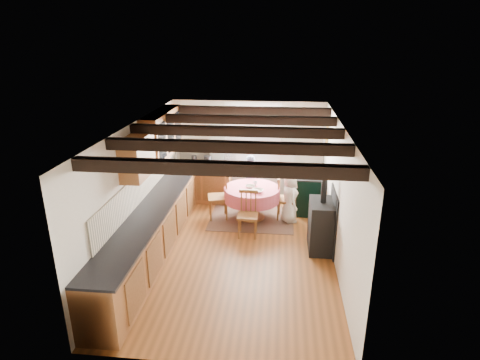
# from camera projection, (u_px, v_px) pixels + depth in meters

# --- Properties ---
(floor) EXTENTS (3.60, 5.50, 0.00)m
(floor) POSITION_uv_depth(u_px,v_px,m) (236.00, 252.00, 7.50)
(floor) COLOR brown
(floor) RESTS_ON ground
(ceiling) EXTENTS (3.60, 5.50, 0.00)m
(ceiling) POSITION_uv_depth(u_px,v_px,m) (235.00, 126.00, 6.69)
(ceiling) COLOR white
(ceiling) RESTS_ON ground
(wall_back) EXTENTS (3.60, 0.00, 2.40)m
(wall_back) POSITION_uv_depth(u_px,v_px,m) (248.00, 151.00, 9.67)
(wall_back) COLOR silver
(wall_back) RESTS_ON ground
(wall_front) EXTENTS (3.60, 0.00, 2.40)m
(wall_front) POSITION_uv_depth(u_px,v_px,m) (208.00, 282.00, 4.52)
(wall_front) COLOR silver
(wall_front) RESTS_ON ground
(wall_left) EXTENTS (0.00, 5.50, 2.40)m
(wall_left) POSITION_uv_depth(u_px,v_px,m) (137.00, 189.00, 7.27)
(wall_left) COLOR silver
(wall_left) RESTS_ON ground
(wall_right) EXTENTS (0.00, 5.50, 2.40)m
(wall_right) POSITION_uv_depth(u_px,v_px,m) (338.00, 197.00, 6.92)
(wall_right) COLOR silver
(wall_right) RESTS_ON ground
(beam_a) EXTENTS (3.60, 0.16, 0.16)m
(beam_a) POSITION_uv_depth(u_px,v_px,m) (216.00, 168.00, 4.84)
(beam_a) COLOR black
(beam_a) RESTS_ON ceiling
(beam_b) EXTENTS (3.60, 0.16, 0.16)m
(beam_b) POSITION_uv_depth(u_px,v_px,m) (227.00, 147.00, 5.78)
(beam_b) COLOR black
(beam_b) RESTS_ON ceiling
(beam_c) EXTENTS (3.60, 0.16, 0.16)m
(beam_c) POSITION_uv_depth(u_px,v_px,m) (235.00, 131.00, 6.72)
(beam_c) COLOR black
(beam_c) RESTS_ON ceiling
(beam_d) EXTENTS (3.60, 0.16, 0.16)m
(beam_d) POSITION_uv_depth(u_px,v_px,m) (241.00, 120.00, 7.65)
(beam_d) COLOR black
(beam_d) RESTS_ON ceiling
(beam_e) EXTENTS (3.60, 0.16, 0.16)m
(beam_e) POSITION_uv_depth(u_px,v_px,m) (246.00, 110.00, 8.59)
(beam_e) COLOR black
(beam_e) RESTS_ON ceiling
(splash_left) EXTENTS (0.02, 4.50, 0.55)m
(splash_left) POSITION_uv_depth(u_px,v_px,m) (144.00, 183.00, 7.55)
(splash_left) COLOR beige
(splash_left) RESTS_ON wall_left
(splash_back) EXTENTS (1.40, 0.02, 0.55)m
(splash_back) POSITION_uv_depth(u_px,v_px,m) (207.00, 150.00, 9.74)
(splash_back) COLOR beige
(splash_back) RESTS_ON wall_back
(base_cabinet_left) EXTENTS (0.60, 5.30, 0.88)m
(base_cabinet_left) POSITION_uv_depth(u_px,v_px,m) (156.00, 227.00, 7.50)
(base_cabinet_left) COLOR brown
(base_cabinet_left) RESTS_ON floor
(base_cabinet_back) EXTENTS (1.30, 0.60, 0.88)m
(base_cabinet_back) POSITION_uv_depth(u_px,v_px,m) (204.00, 183.00, 9.75)
(base_cabinet_back) COLOR brown
(base_cabinet_back) RESTS_ON floor
(worktop_left) EXTENTS (0.64, 5.30, 0.04)m
(worktop_left) POSITION_uv_depth(u_px,v_px,m) (155.00, 205.00, 7.34)
(worktop_left) COLOR black
(worktop_left) RESTS_ON base_cabinet_left
(worktop_back) EXTENTS (1.30, 0.64, 0.04)m
(worktop_back) POSITION_uv_depth(u_px,v_px,m) (203.00, 165.00, 9.57)
(worktop_back) COLOR black
(worktop_back) RESTS_ON base_cabinet_back
(wall_cabinet_glass) EXTENTS (0.34, 1.80, 0.90)m
(wall_cabinet_glass) POSITION_uv_depth(u_px,v_px,m) (162.00, 134.00, 8.12)
(wall_cabinet_glass) COLOR brown
(wall_cabinet_glass) RESTS_ON wall_left
(wall_cabinet_solid) EXTENTS (0.34, 0.90, 0.70)m
(wall_cabinet_solid) POSITION_uv_depth(u_px,v_px,m) (137.00, 157.00, 6.73)
(wall_cabinet_solid) COLOR brown
(wall_cabinet_solid) RESTS_ON wall_left
(window_frame) EXTENTS (1.34, 0.03, 1.54)m
(window_frame) POSITION_uv_depth(u_px,v_px,m) (253.00, 135.00, 9.51)
(window_frame) COLOR white
(window_frame) RESTS_ON wall_back
(window_pane) EXTENTS (1.20, 0.01, 1.40)m
(window_pane) POSITION_uv_depth(u_px,v_px,m) (253.00, 135.00, 9.51)
(window_pane) COLOR white
(window_pane) RESTS_ON wall_back
(curtain_left) EXTENTS (0.35, 0.10, 2.10)m
(curtain_left) POSITION_uv_depth(u_px,v_px,m) (217.00, 155.00, 9.68)
(curtain_left) COLOR #A9A9A9
(curtain_left) RESTS_ON wall_back
(curtain_right) EXTENTS (0.35, 0.10, 2.10)m
(curtain_right) POSITION_uv_depth(u_px,v_px,m) (288.00, 157.00, 9.51)
(curtain_right) COLOR #A9A9A9
(curtain_right) RESTS_ON wall_back
(curtain_rod) EXTENTS (2.00, 0.03, 0.03)m
(curtain_rod) POSITION_uv_depth(u_px,v_px,m) (253.00, 110.00, 9.22)
(curtain_rod) COLOR black
(curtain_rod) RESTS_ON wall_back
(wall_picture) EXTENTS (0.04, 0.50, 0.60)m
(wall_picture) POSITION_uv_depth(u_px,v_px,m) (326.00, 137.00, 8.90)
(wall_picture) COLOR gold
(wall_picture) RESTS_ON wall_right
(wall_plate) EXTENTS (0.30, 0.02, 0.30)m
(wall_plate) POSITION_uv_depth(u_px,v_px,m) (293.00, 132.00, 9.37)
(wall_plate) COLOR silver
(wall_plate) RESTS_ON wall_back
(rug) EXTENTS (1.83, 1.42, 0.01)m
(rug) POSITION_uv_depth(u_px,v_px,m) (252.00, 218.00, 8.88)
(rug) COLOR brown
(rug) RESTS_ON floor
(dining_table) EXTENTS (1.21, 1.21, 0.73)m
(dining_table) POSITION_uv_depth(u_px,v_px,m) (252.00, 203.00, 8.75)
(dining_table) COLOR #D14B7E
(dining_table) RESTS_ON floor
(chair_near) EXTENTS (0.40, 0.42, 0.94)m
(chair_near) POSITION_uv_depth(u_px,v_px,m) (248.00, 214.00, 7.96)
(chair_near) COLOR brown
(chair_near) RESTS_ON floor
(chair_left) EXTENTS (0.56, 0.54, 1.05)m
(chair_left) POSITION_uv_depth(u_px,v_px,m) (218.00, 196.00, 8.74)
(chair_left) COLOR brown
(chair_left) RESTS_ON floor
(chair_right) EXTENTS (0.47, 0.45, 0.97)m
(chair_right) POSITION_uv_depth(u_px,v_px,m) (286.00, 198.00, 8.72)
(chair_right) COLOR brown
(chair_right) RESTS_ON floor
(aga_range) EXTENTS (0.63, 0.98, 0.90)m
(aga_range) POSITION_uv_depth(u_px,v_px,m) (309.00, 191.00, 9.19)
(aga_range) COLOR black
(aga_range) RESTS_ON floor
(cast_iron_stove) EXTENTS (0.45, 0.75, 1.49)m
(cast_iron_stove) POSITION_uv_depth(u_px,v_px,m) (322.00, 213.00, 7.37)
(cast_iron_stove) COLOR black
(cast_iron_stove) RESTS_ON floor
(child_far) EXTENTS (0.48, 0.35, 1.23)m
(child_far) POSITION_uv_depth(u_px,v_px,m) (250.00, 180.00, 9.43)
(child_far) COLOR #3F4A61
(child_far) RESTS_ON floor
(child_right) EXTENTS (0.50, 0.63, 1.11)m
(child_right) POSITION_uv_depth(u_px,v_px,m) (290.00, 197.00, 8.56)
(child_right) COLOR silver
(child_right) RESTS_ON floor
(bowl_a) EXTENTS (0.28, 0.28, 0.06)m
(bowl_a) POSITION_uv_depth(u_px,v_px,m) (258.00, 191.00, 8.38)
(bowl_a) COLOR silver
(bowl_a) RESTS_ON dining_table
(bowl_b) EXTENTS (0.28, 0.28, 0.07)m
(bowl_b) POSITION_uv_depth(u_px,v_px,m) (250.00, 187.00, 8.59)
(bowl_b) COLOR silver
(bowl_b) RESTS_ON dining_table
(cup) EXTENTS (0.13, 0.13, 0.09)m
(cup) POSITION_uv_depth(u_px,v_px,m) (255.00, 184.00, 8.75)
(cup) COLOR silver
(cup) RESTS_ON dining_table
(canister_tall) EXTENTS (0.13, 0.13, 0.22)m
(canister_tall) POSITION_uv_depth(u_px,v_px,m) (194.00, 160.00, 9.55)
(canister_tall) COLOR #262628
(canister_tall) RESTS_ON worktop_back
(canister_wide) EXTENTS (0.19, 0.19, 0.21)m
(canister_wide) POSITION_uv_depth(u_px,v_px,m) (208.00, 160.00, 9.56)
(canister_wide) COLOR #262628
(canister_wide) RESTS_ON worktop_back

